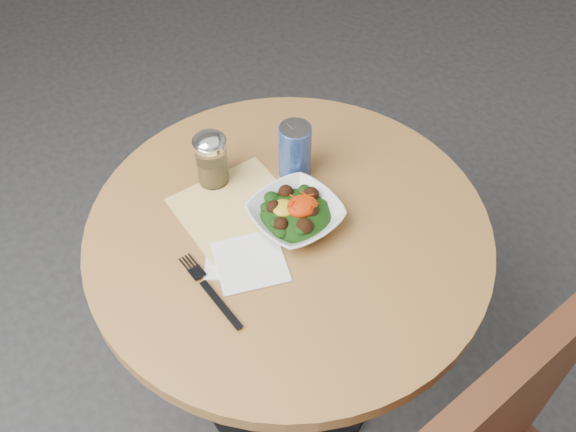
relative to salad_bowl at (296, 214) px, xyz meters
name	(u,v)px	position (x,y,z in m)	size (l,w,h in m)	color
ground	(288,381)	(-0.02, 0.00, -0.78)	(6.00, 6.00, 0.00)	#29292B
table	(288,279)	(-0.02, 0.00, -0.22)	(0.90, 0.90, 0.75)	black
cloth_napkin	(236,208)	(-0.10, 0.10, -0.03)	(0.25, 0.23, 0.00)	#FAAB0D
paper_napkins	(245,257)	(-0.14, -0.03, -0.02)	(0.20, 0.22, 0.00)	white
salad_bowl	(296,214)	(0.00, 0.00, 0.00)	(0.22, 0.22, 0.07)	white
fork	(209,288)	(-0.24, -0.07, -0.02)	(0.05, 0.22, 0.00)	black
spice_shaker	(211,159)	(-0.10, 0.21, 0.04)	(0.08, 0.08, 0.14)	silver
beverage_can	(295,151)	(0.07, 0.13, 0.04)	(0.08, 0.08, 0.15)	#0D2794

